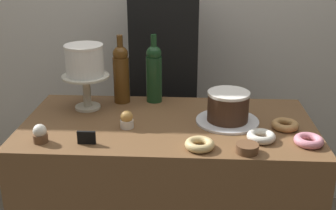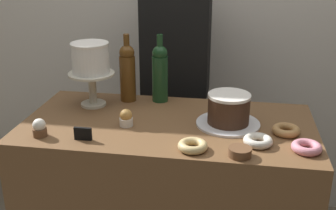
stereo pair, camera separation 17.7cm
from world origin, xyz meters
The scene contains 16 objects.
back_wall centered at (0.00, 0.89, 1.30)m, with size 6.00×0.05×2.60m.
cake_stand_pedestal centered at (-0.38, 0.14, 1.02)m, with size 0.21×0.21×0.16m.
white_layer_cake centered at (-0.38, 0.14, 1.15)m, with size 0.17×0.17×0.14m.
silver_serving_platter centered at (0.25, 0.02, 0.92)m, with size 0.27×0.27×0.01m.
chocolate_round_cake centered at (0.25, 0.02, 0.99)m, with size 0.18×0.18×0.13m.
wine_bottle_green centered at (-0.08, 0.25, 1.06)m, with size 0.08×0.08×0.33m.
wine_bottle_amber centered at (-0.24, 0.24, 1.06)m, with size 0.08×0.08×0.33m.
cupcake_vanilla centered at (-0.48, -0.22, 0.95)m, with size 0.06×0.06×0.07m.
cupcake_caramel centered at (-0.17, -0.06, 0.95)m, with size 0.06×0.06×0.07m.
donut_maple centered at (0.49, -0.04, 0.93)m, with size 0.11×0.11×0.03m.
donut_glazed centered at (0.13, -0.23, 0.93)m, with size 0.11×0.11×0.03m.
donut_pink centered at (0.55, -0.18, 0.93)m, with size 0.11×0.11×0.03m.
donut_sugar centered at (0.37, -0.15, 0.93)m, with size 0.11×0.11×0.03m.
cookie_stack centered at (0.31, -0.26, 0.93)m, with size 0.08×0.08×0.03m.
price_sign_chalkboard centered at (-0.30, -0.22, 0.94)m, with size 0.07×0.01×0.05m.
barista_figure centered at (-0.05, 0.58, 0.84)m, with size 0.36×0.22×1.60m.
Camera 1 is at (0.09, -1.65, 1.64)m, focal length 45.01 mm.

